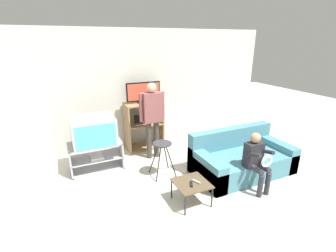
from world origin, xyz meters
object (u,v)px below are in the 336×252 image
(couch, at_px, (241,159))
(person_standing_adult, at_px, (152,114))
(television_flat, at_px, (143,93))
(remote_control_white, at_px, (197,182))
(snack_table, at_px, (192,185))
(person_seated_child, at_px, (257,158))
(television_main, at_px, (93,131))
(folding_stool, at_px, (162,149))
(tv_stand, at_px, (96,156))
(media_shelf, at_px, (144,125))
(remote_control_black, at_px, (191,184))

(couch, bearing_deg, person_standing_adult, 136.33)
(television_flat, xyz_separation_m, remote_control_white, (0.03, -2.24, -0.92))
(snack_table, bearing_deg, person_seated_child, -5.21)
(television_main, bearing_deg, couch, -26.13)
(remote_control_white, bearing_deg, television_flat, 66.71)
(folding_stool, height_order, person_seated_child, person_seated_child)
(couch, xyz_separation_m, person_standing_adult, (-1.29, 1.23, 0.70))
(tv_stand, xyz_separation_m, folding_stool, (1.06, -0.75, 0.25))
(media_shelf, distance_m, person_seated_child, 2.57)
(snack_table, relative_size, remote_control_black, 3.44)
(tv_stand, relative_size, person_standing_adult, 0.61)
(folding_stool, bearing_deg, person_standing_adult, 82.00)
(tv_stand, relative_size, couch, 0.53)
(television_flat, bearing_deg, couch, -54.28)
(snack_table, xyz_separation_m, remote_control_black, (-0.03, -0.04, 0.04))
(folding_stool, relative_size, couch, 0.35)
(snack_table, height_order, remote_control_black, remote_control_black)
(tv_stand, distance_m, remote_control_white, 2.08)
(folding_stool, xyz_separation_m, remote_control_white, (0.15, -0.94, -0.16))
(media_shelf, bearing_deg, person_standing_adult, -89.38)
(television_flat, distance_m, person_seated_child, 2.66)
(media_shelf, bearing_deg, folding_stool, -94.44)
(television_main, relative_size, folding_stool, 1.19)
(media_shelf, height_order, remote_control_white, media_shelf)
(snack_table, xyz_separation_m, couch, (1.32, 0.45, -0.06))
(remote_control_black, xyz_separation_m, remote_control_white, (0.10, 0.03, 0.00))
(television_main, bearing_deg, remote_control_white, -53.97)
(television_flat, height_order, snack_table, television_flat)
(remote_control_black, relative_size, couch, 0.08)
(television_main, relative_size, media_shelf, 0.72)
(snack_table, height_order, person_standing_adult, person_standing_adult)
(person_seated_child, bearing_deg, couch, 71.35)
(couch, bearing_deg, snack_table, -161.33)
(media_shelf, height_order, person_standing_adult, person_standing_adult)
(person_seated_child, bearing_deg, remote_control_white, 175.38)
(television_main, bearing_deg, remote_control_black, -56.78)
(folding_stool, distance_m, remote_control_white, 0.97)
(couch, bearing_deg, folding_stool, 161.12)
(television_main, bearing_deg, folding_stool, -34.44)
(folding_stool, xyz_separation_m, person_standing_adult, (0.11, 0.75, 0.44))
(snack_table, distance_m, remote_control_black, 0.07)
(media_shelf, bearing_deg, person_seated_child, -64.37)
(folding_stool, height_order, couch, couch)
(folding_stool, relative_size, person_standing_adult, 0.41)
(folding_stool, xyz_separation_m, couch, (1.40, -0.48, -0.26))
(couch, bearing_deg, remote_control_white, -159.57)
(snack_table, bearing_deg, couch, 18.67)
(person_standing_adult, bearing_deg, snack_table, -90.99)
(remote_control_white, bearing_deg, television_main, 101.95)
(tv_stand, distance_m, snack_table, 2.02)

